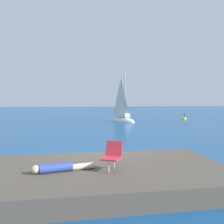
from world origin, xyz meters
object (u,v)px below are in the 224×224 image
beach_chair (113,154)px  marker_buoy (184,119)px  sailboat_near (123,119)px  person_sunbather (61,168)px

beach_chair → marker_buoy: 26.33m
marker_buoy → sailboat_near: bearing=-163.2°
person_sunbather → marker_buoy: bearing=44.4°
person_sunbather → beach_chair: 1.49m
sailboat_near → person_sunbather: size_ratio=3.73×
sailboat_near → beach_chair: 21.17m
sailboat_near → marker_buoy: (8.39, 2.53, -0.34)m
sailboat_near → person_sunbather: bearing=-51.8°
person_sunbather → sailboat_near: bearing=60.6°
person_sunbather → beach_chair: size_ratio=2.16×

